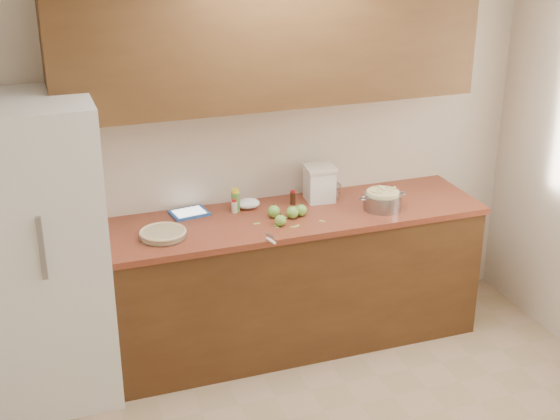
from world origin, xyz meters
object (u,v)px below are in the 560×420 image
object	(u,v)px
colander	(382,200)
tablet	(189,213)
pie	(163,234)
flour_canister	(320,183)

from	to	relation	value
colander	tablet	world-z (taller)	colander
colander	pie	bearing A→B (deg)	178.81
flour_canister	colander	bearing A→B (deg)	-40.45
colander	tablet	size ratio (longest dim) A/B	1.30
pie	colander	bearing A→B (deg)	-1.19
pie	colander	xyz separation A→B (m)	(1.41, -0.03, 0.03)
pie	flour_canister	size ratio (longest dim) A/B	1.23
pie	tablet	world-z (taller)	pie
pie	tablet	size ratio (longest dim) A/B	1.14
pie	flour_canister	xyz separation A→B (m)	(1.09, 0.25, 0.09)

